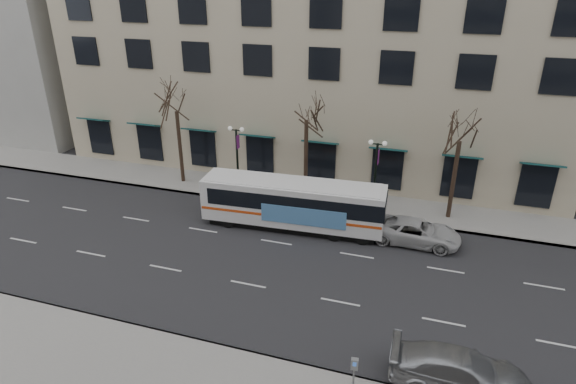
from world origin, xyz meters
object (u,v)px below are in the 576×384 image
at_px(white_pickup, 416,232).
at_px(pay_station, 354,366).
at_px(lamp_post_right, 375,173).
at_px(lamp_post_left, 237,157).
at_px(silver_car, 461,372).
at_px(tree_far_mid, 307,106).
at_px(tree_far_right, 462,127).
at_px(city_bus, 294,203).
at_px(tree_far_left, 175,99).

bearing_deg(white_pickup, pay_station, 173.96).
bearing_deg(lamp_post_right, pay_station, -84.11).
distance_m(lamp_post_left, silver_car, 21.35).
height_order(silver_car, white_pickup, silver_car).
height_order(lamp_post_left, pay_station, lamp_post_left).
height_order(lamp_post_left, white_pickup, lamp_post_left).
xyz_separation_m(tree_far_mid, lamp_post_right, (5.01, -0.60, -3.96)).
distance_m(tree_far_right, lamp_post_left, 15.40).
bearing_deg(white_pickup, tree_far_mid, 65.24).
relative_size(city_bus, white_pickup, 2.22).
relative_size(lamp_post_right, silver_car, 0.94).
bearing_deg(lamp_post_left, lamp_post_right, 0.00).
distance_m(tree_far_mid, tree_far_right, 10.01).
height_order(tree_far_right, lamp_post_left, tree_far_right).
relative_size(silver_car, white_pickup, 1.04).
height_order(tree_far_left, white_pickup, tree_far_left).
relative_size(white_pickup, pay_station, 4.02).
height_order(white_pickup, pay_station, white_pickup).
relative_size(tree_far_mid, lamp_post_right, 1.64).
height_order(tree_far_left, lamp_post_right, tree_far_left).
bearing_deg(tree_far_right, lamp_post_right, -173.15).
distance_m(lamp_post_right, city_bus, 5.98).
xyz_separation_m(lamp_post_left, silver_car, (15.62, -14.40, -2.14)).
distance_m(city_bus, pay_station, 13.55).
height_order(tree_far_mid, white_pickup, tree_far_mid).
distance_m(tree_far_left, white_pickup, 19.48).
distance_m(tree_far_mid, city_bus, 6.72).
height_order(tree_far_right, lamp_post_right, tree_far_right).
bearing_deg(tree_far_left, pay_station, -44.44).
bearing_deg(city_bus, tree_far_right, 20.73).
bearing_deg(silver_car, city_bus, 41.92).
distance_m(tree_far_right, silver_car, 16.03).
relative_size(tree_far_right, silver_car, 1.46).
bearing_deg(city_bus, lamp_post_right, 35.46).
relative_size(tree_far_right, pay_station, 6.10).
relative_size(tree_far_left, tree_far_mid, 0.98).
relative_size(tree_far_left, lamp_post_right, 1.60).
bearing_deg(tree_far_left, city_bus, -22.22).
bearing_deg(pay_station, lamp_post_left, 119.49).
height_order(tree_far_left, pay_station, tree_far_left).
bearing_deg(silver_car, white_pickup, 11.12).
bearing_deg(white_pickup, tree_far_left, 78.72).
distance_m(tree_far_left, lamp_post_left, 6.29).
relative_size(tree_far_right, city_bus, 0.68).
relative_size(tree_far_left, lamp_post_left, 1.60).
height_order(lamp_post_left, lamp_post_right, same).
distance_m(tree_far_mid, pay_station, 18.54).
height_order(tree_far_left, lamp_post_left, tree_far_left).
bearing_deg(lamp_post_left, tree_far_left, 173.17).
bearing_deg(tree_far_left, lamp_post_left, -6.83).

